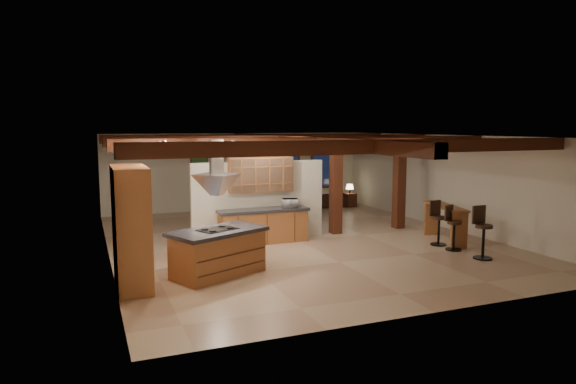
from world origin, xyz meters
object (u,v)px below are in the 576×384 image
Objects in this scene: sofa at (323,200)px; dining_table at (283,210)px; kitchen_island at (218,252)px; bar_counter at (445,217)px.

dining_table is at bearing 44.61° from sofa.
kitchen_island is 6.66m from bar_counter.
kitchen_island is at bearing 55.85° from sofa.
bar_counter is at bearing 99.28° from sofa.
kitchen_island is 9.68m from sofa.
sofa is 0.94× the size of bar_counter.
kitchen_island reaches higher than dining_table.
bar_counter reaches higher than dining_table.
bar_counter reaches higher than sofa.
sofa is at bearing 51.05° from kitchen_island.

